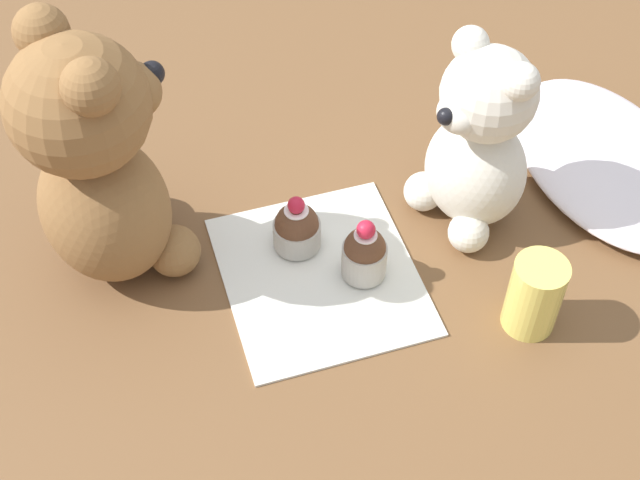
{
  "coord_description": "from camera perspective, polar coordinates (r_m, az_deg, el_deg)",
  "views": [
    {
      "loc": [
        0.53,
        -0.17,
        0.7
      ],
      "look_at": [
        0.0,
        0.0,
        0.06
      ],
      "focal_mm": 50.0,
      "sensor_mm": 36.0,
      "label": 1
    }
  ],
  "objects": [
    {
      "name": "knitted_placemat",
      "position": [
        0.89,
        -0.0,
        -2.22
      ],
      "size": [
        0.21,
        0.19,
        0.01
      ],
      "primitive_type": "cube",
      "color": "silver",
      "rests_on": "ground_plane"
    },
    {
      "name": "juice_glass",
      "position": [
        0.85,
        13.57,
        -3.46
      ],
      "size": [
        0.05,
        0.05,
        0.08
      ],
      "primitive_type": "cylinder",
      "color": "#EADB66",
      "rests_on": "ground_plane"
    },
    {
      "name": "tulle_cloth",
      "position": [
        1.03,
        17.85,
        4.9
      ],
      "size": [
        0.28,
        0.18,
        0.03
      ],
      "primitive_type": "ellipsoid",
      "color": "silver",
      "rests_on": "ground_plane"
    },
    {
      "name": "teddy_bear_cream",
      "position": [
        0.89,
        10.07,
        6.11
      ],
      "size": [
        0.13,
        0.13,
        0.22
      ],
      "rotation": [
        0.0,
        0.0,
        0.32
      ],
      "color": "silver",
      "rests_on": "ground_plane"
    },
    {
      "name": "cupcake_near_tan_bear",
      "position": [
        0.9,
        -1.49,
        0.79
      ],
      "size": [
        0.05,
        0.05,
        0.07
      ],
      "color": "#B2ADA3",
      "rests_on": "knitted_placemat"
    },
    {
      "name": "cupcake_near_cream_bear",
      "position": [
        0.87,
        2.87,
        -0.84
      ],
      "size": [
        0.04,
        0.04,
        0.07
      ],
      "color": "#B2ADA3",
      "rests_on": "knitted_placemat"
    },
    {
      "name": "ground_plane",
      "position": [
        0.9,
        -0.0,
        -2.34
      ],
      "size": [
        4.0,
        4.0,
        0.0
      ],
      "primitive_type": "plane",
      "color": "brown"
    },
    {
      "name": "teddy_bear_tan",
      "position": [
        0.84,
        -14.03,
        4.78
      ],
      "size": [
        0.17,
        0.16,
        0.28
      ],
      "rotation": [
        0.0,
        0.0,
        3.48
      ],
      "color": "olive",
      "rests_on": "ground_plane"
    }
  ]
}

